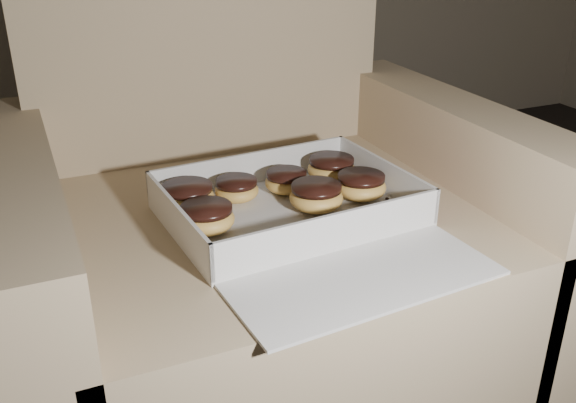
{
  "coord_description": "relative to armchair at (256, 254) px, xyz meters",
  "views": [
    {
      "loc": [
        -0.48,
        -0.05,
        0.9
      ],
      "look_at": [
        -0.1,
        0.83,
        0.45
      ],
      "focal_mm": 40.0,
      "sensor_mm": 36.0,
      "label": 1
    }
  ],
  "objects": [
    {
      "name": "bakery_box",
      "position": [
        0.02,
        -0.15,
        0.14
      ],
      "size": [
        0.42,
        0.49,
        0.07
      ],
      "rotation": [
        0.0,
        0.0,
        0.08
      ],
      "color": "silver",
      "rests_on": "armchair"
    },
    {
      "name": "crumb_a",
      "position": [
        -0.04,
        -0.21,
        0.14
      ],
      "size": [
        0.01,
        0.01,
        0.0
      ],
      "primitive_type": "ellipsoid",
      "color": "black",
      "rests_on": "bakery_box"
    },
    {
      "name": "crumb_c",
      "position": [
        0.2,
        -0.13,
        0.14
      ],
      "size": [
        0.01,
        0.01,
        0.0
      ],
      "primitive_type": "ellipsoid",
      "color": "black",
      "rests_on": "bakery_box"
    },
    {
      "name": "donut_b",
      "position": [
        -0.13,
        -0.03,
        0.16
      ],
      "size": [
        0.09,
        0.09,
        0.05
      ],
      "color": "gold",
      "rests_on": "bakery_box"
    },
    {
      "name": "donut_d",
      "position": [
        0.05,
        -0.03,
        0.15
      ],
      "size": [
        0.08,
        0.08,
        0.04
      ],
      "color": "gold",
      "rests_on": "bakery_box"
    },
    {
      "name": "donut_f",
      "position": [
        -0.13,
        -0.12,
        0.16
      ],
      "size": [
        0.09,
        0.09,
        0.04
      ],
      "color": "gold",
      "rests_on": "bakery_box"
    },
    {
      "name": "donut_c",
      "position": [
        -0.04,
        -0.03,
        0.15
      ],
      "size": [
        0.08,
        0.08,
        0.04
      ],
      "color": "gold",
      "rests_on": "bakery_box"
    },
    {
      "name": "crumb_b",
      "position": [
        0.07,
        -0.2,
        0.14
      ],
      "size": [
        0.01,
        0.01,
        0.0
      ],
      "primitive_type": "ellipsoid",
      "color": "black",
      "rests_on": "bakery_box"
    },
    {
      "name": "donut_g",
      "position": [
        0.15,
        -0.02,
        0.16
      ],
      "size": [
        0.09,
        0.09,
        0.04
      ],
      "color": "gold",
      "rests_on": "bakery_box"
    },
    {
      "name": "donut_e",
      "position": [
        0.07,
        -0.12,
        0.16
      ],
      "size": [
        0.09,
        0.09,
        0.05
      ],
      "color": "gold",
      "rests_on": "bakery_box"
    },
    {
      "name": "donut_a",
      "position": [
        0.16,
        -0.11,
        0.16
      ],
      "size": [
        0.09,
        0.09,
        0.04
      ],
      "color": "gold",
      "rests_on": "bakery_box"
    },
    {
      "name": "armchair",
      "position": [
        0.0,
        0.0,
        0.0
      ],
      "size": [
        0.9,
        0.76,
        0.94
      ],
      "color": "#978460",
      "rests_on": "floor"
    }
  ]
}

